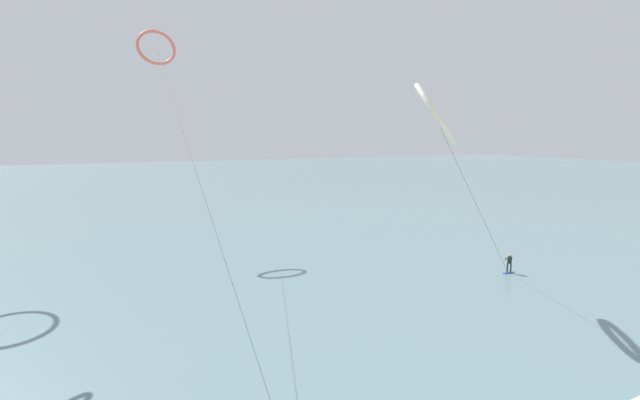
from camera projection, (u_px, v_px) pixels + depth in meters
The scene contains 4 objects.
sea_water at pixel (178, 185), 103.03m from camera, with size 400.00×200.00×0.08m, color slate.
surfer_cobalt at pixel (509, 265), 37.08m from camera, with size 1.40×0.71×1.70m.
kite_ivory at pixel (436, 115), 31.26m from camera, with size 12.02×6.46×15.87m.
kite_coral at pixel (156, 48), 46.90m from camera, with size 4.36×43.06×23.65m.
Camera 1 is at (-9.99, -1.32, 11.96)m, focal length 23.90 mm.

